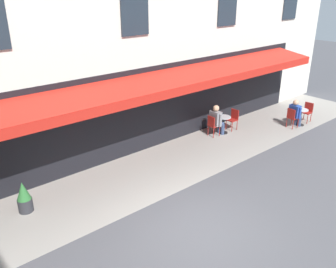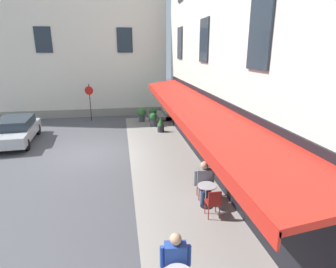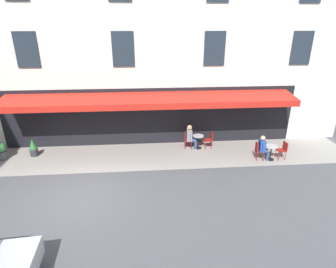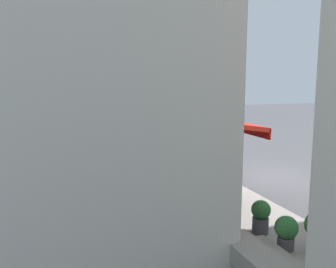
{
  "view_description": "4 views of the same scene",
  "coord_description": "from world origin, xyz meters",
  "px_view_note": "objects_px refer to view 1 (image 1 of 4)",
  "views": [
    {
      "loc": [
        5.61,
        5.25,
        5.97
      ],
      "look_at": [
        -1.98,
        -3.62,
        1.06
      ],
      "focal_mm": 38.23,
      "sensor_mm": 36.0,
      "label": 1
    },
    {
      "loc": [
        -13.02,
        -1.53,
        4.83
      ],
      "look_at": [
        -1.94,
        -3.43,
        1.4
      ],
      "focal_mm": 29.52,
      "sensor_mm": 36.0,
      "label": 2
    },
    {
      "loc": [
        -2.76,
        9.25,
        6.27
      ],
      "look_at": [
        -3.78,
        -3.19,
        1.25
      ],
      "focal_mm": 28.75,
      "sensor_mm": 36.0,
      "label": 3
    },
    {
      "loc": [
        12.48,
        -8.87,
        4.09
      ],
      "look_at": [
        -2.99,
        -3.53,
        1.55
      ],
      "focal_mm": 39.3,
      "sensor_mm": 36.0,
      "label": 4
    }
  ],
  "objects_px": {
    "cafe_table_near_entrance": "(224,122)",
    "cafe_chair_red_under_awning": "(213,124)",
    "cafe_chair_red_by_window": "(292,116)",
    "cafe_chair_red_near_door": "(307,110)",
    "cafe_table_mid_terrace": "(301,115)",
    "seated_patron_in_grey": "(217,119)",
    "seated_companion_in_blue": "(296,112)",
    "potted_plant_under_sign": "(24,197)",
    "cafe_chair_red_facing_street": "(233,118)"
  },
  "relations": [
    {
      "from": "cafe_chair_red_under_awning",
      "to": "potted_plant_under_sign",
      "type": "xyz_separation_m",
      "value": [
        8.01,
        0.28,
        -0.09
      ]
    },
    {
      "from": "cafe_table_near_entrance",
      "to": "cafe_chair_red_under_awning",
      "type": "height_order",
      "value": "cafe_chair_red_under_awning"
    },
    {
      "from": "cafe_table_near_entrance",
      "to": "cafe_table_mid_terrace",
      "type": "distance_m",
      "value": 3.76
    },
    {
      "from": "cafe_chair_red_under_awning",
      "to": "cafe_chair_red_near_door",
      "type": "xyz_separation_m",
      "value": [
        -4.64,
        1.66,
        0.0
      ]
    },
    {
      "from": "cafe_table_near_entrance",
      "to": "cafe_chair_red_near_door",
      "type": "relative_size",
      "value": 0.82
    },
    {
      "from": "cafe_chair_red_by_window",
      "to": "cafe_table_mid_terrace",
      "type": "bearing_deg",
      "value": 173.99
    },
    {
      "from": "cafe_chair_red_under_awning",
      "to": "cafe_chair_red_by_window",
      "type": "distance_m",
      "value": 3.76
    },
    {
      "from": "cafe_chair_red_facing_street",
      "to": "potted_plant_under_sign",
      "type": "bearing_deg",
      "value": 1.42
    },
    {
      "from": "cafe_chair_red_under_awning",
      "to": "seated_companion_in_blue",
      "type": "height_order",
      "value": "seated_companion_in_blue"
    },
    {
      "from": "cafe_chair_red_near_door",
      "to": "potted_plant_under_sign",
      "type": "height_order",
      "value": "potted_plant_under_sign"
    },
    {
      "from": "seated_companion_in_blue",
      "to": "cafe_chair_red_near_door",
      "type": "bearing_deg",
      "value": 179.9
    },
    {
      "from": "cafe_chair_red_near_door",
      "to": "seated_patron_in_grey",
      "type": "distance_m",
      "value": 4.72
    },
    {
      "from": "cafe_table_near_entrance",
      "to": "cafe_table_mid_terrace",
      "type": "relative_size",
      "value": 1.0
    },
    {
      "from": "cafe_chair_red_by_window",
      "to": "potted_plant_under_sign",
      "type": "xyz_separation_m",
      "value": [
        11.39,
        -1.35,
        -0.09
      ]
    },
    {
      "from": "cafe_chair_red_facing_street",
      "to": "seated_companion_in_blue",
      "type": "xyz_separation_m",
      "value": [
        -2.33,
        1.61,
        0.15
      ]
    },
    {
      "from": "seated_patron_in_grey",
      "to": "cafe_chair_red_by_window",
      "type": "bearing_deg",
      "value": 152.99
    },
    {
      "from": "cafe_table_mid_terrace",
      "to": "cafe_chair_red_by_window",
      "type": "bearing_deg",
      "value": -6.01
    },
    {
      "from": "cafe_chair_red_near_door",
      "to": "cafe_chair_red_facing_street",
      "type": "bearing_deg",
      "value": -25.44
    },
    {
      "from": "cafe_chair_red_facing_street",
      "to": "cafe_chair_red_by_window",
      "type": "xyz_separation_m",
      "value": [
        -2.12,
        1.58,
        0.0
      ]
    },
    {
      "from": "seated_patron_in_grey",
      "to": "cafe_chair_red_under_awning",
      "type": "bearing_deg",
      "value": -4.78
    },
    {
      "from": "cafe_chair_red_by_window",
      "to": "cafe_chair_red_near_door",
      "type": "height_order",
      "value": "same"
    },
    {
      "from": "cafe_chair_red_under_awning",
      "to": "seated_companion_in_blue",
      "type": "xyz_separation_m",
      "value": [
        -3.6,
        1.65,
        0.15
      ]
    },
    {
      "from": "cafe_chair_red_under_awning",
      "to": "cafe_table_mid_terrace",
      "type": "xyz_separation_m",
      "value": [
        -4.01,
        1.7,
        -0.06
      ]
    },
    {
      "from": "cafe_chair_red_facing_street",
      "to": "cafe_chair_red_near_door",
      "type": "height_order",
      "value": "same"
    },
    {
      "from": "cafe_table_mid_terrace",
      "to": "seated_patron_in_grey",
      "type": "distance_m",
      "value": 4.16
    },
    {
      "from": "cafe_chair_red_by_window",
      "to": "cafe_chair_red_near_door",
      "type": "relative_size",
      "value": 1.0
    },
    {
      "from": "cafe_chair_red_by_window",
      "to": "cafe_chair_red_near_door",
      "type": "distance_m",
      "value": 1.26
    },
    {
      "from": "cafe_chair_red_under_awning",
      "to": "cafe_chair_red_facing_street",
      "type": "height_order",
      "value": "same"
    },
    {
      "from": "potted_plant_under_sign",
      "to": "cafe_chair_red_under_awning",
      "type": "bearing_deg",
      "value": -178.01
    },
    {
      "from": "cafe_chair_red_under_awning",
      "to": "cafe_chair_red_by_window",
      "type": "relative_size",
      "value": 1.0
    },
    {
      "from": "seated_companion_in_blue",
      "to": "cafe_table_near_entrance",
      "type": "bearing_deg",
      "value": -28.37
    },
    {
      "from": "cafe_chair_red_under_awning",
      "to": "seated_patron_in_grey",
      "type": "height_order",
      "value": "seated_patron_in_grey"
    },
    {
      "from": "cafe_table_mid_terrace",
      "to": "seated_patron_in_grey",
      "type": "height_order",
      "value": "seated_patron_in_grey"
    },
    {
      "from": "cafe_chair_red_near_door",
      "to": "seated_patron_in_grey",
      "type": "relative_size",
      "value": 0.67
    },
    {
      "from": "cafe_table_mid_terrace",
      "to": "cafe_chair_red_by_window",
      "type": "height_order",
      "value": "cafe_chair_red_by_window"
    },
    {
      "from": "cafe_chair_red_under_awning",
      "to": "seated_patron_in_grey",
      "type": "distance_m",
      "value": 0.28
    },
    {
      "from": "cafe_chair_red_by_window",
      "to": "seated_patron_in_grey",
      "type": "distance_m",
      "value": 3.56
    },
    {
      "from": "cafe_chair_red_facing_street",
      "to": "cafe_table_mid_terrace",
      "type": "height_order",
      "value": "cafe_chair_red_facing_street"
    },
    {
      "from": "cafe_chair_red_facing_street",
      "to": "seated_patron_in_grey",
      "type": "height_order",
      "value": "seated_patron_in_grey"
    },
    {
      "from": "cafe_table_near_entrance",
      "to": "cafe_chair_red_near_door",
      "type": "xyz_separation_m",
      "value": [
        -4.01,
        1.6,
        0.06
      ]
    },
    {
      "from": "cafe_table_mid_terrace",
      "to": "seated_companion_in_blue",
      "type": "relative_size",
      "value": 0.58
    },
    {
      "from": "potted_plant_under_sign",
      "to": "cafe_chair_red_near_door",
      "type": "bearing_deg",
      "value": 173.78
    },
    {
      "from": "cafe_chair_red_near_door",
      "to": "seated_patron_in_grey",
      "type": "bearing_deg",
      "value": -20.31
    },
    {
      "from": "cafe_chair_red_under_awning",
      "to": "cafe_table_mid_terrace",
      "type": "relative_size",
      "value": 1.21
    },
    {
      "from": "cafe_chair_red_under_awning",
      "to": "seated_companion_in_blue",
      "type": "distance_m",
      "value": 3.96
    },
    {
      "from": "seated_companion_in_blue",
      "to": "potted_plant_under_sign",
      "type": "xyz_separation_m",
      "value": [
        11.61,
        -1.38,
        -0.24
      ]
    },
    {
      "from": "cafe_chair_red_facing_street",
      "to": "cafe_chair_red_by_window",
      "type": "distance_m",
      "value": 2.65
    },
    {
      "from": "cafe_chair_red_under_awning",
      "to": "potted_plant_under_sign",
      "type": "relative_size",
      "value": 0.97
    },
    {
      "from": "cafe_table_near_entrance",
      "to": "cafe_chair_red_by_window",
      "type": "height_order",
      "value": "cafe_chair_red_by_window"
    },
    {
      "from": "potted_plant_under_sign",
      "to": "seated_companion_in_blue",
      "type": "bearing_deg",
      "value": 173.24
    }
  ]
}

